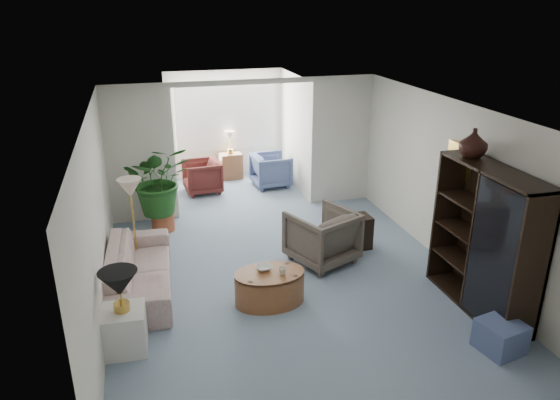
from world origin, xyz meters
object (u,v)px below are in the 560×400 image
object	(u,v)px
coffee_bowl	(264,268)
sunroom_table	(231,166)
framed_picture	(461,161)
sunroom_chair_blue	(271,170)
coffee_table	(270,287)
ottoman	(501,336)
cabinet_urn	(474,143)
plant_pot	(163,222)
side_table_dark	(356,232)
wingback_chair	(322,236)
sunroom_chair_maroon	(202,177)
end_table	(125,330)
entertainment_cabinet	(485,241)
coffee_cup	(282,271)
floor_lamp	(130,188)
sofa	(139,269)
table_lamp	(119,283)

from	to	relation	value
coffee_bowl	sunroom_table	world-z (taller)	sunroom_table
framed_picture	sunroom_chair_blue	xyz separation A→B (m)	(-1.66, 4.33, -1.34)
coffee_table	ottoman	xyz separation A→B (m)	(2.33, -1.71, -0.04)
cabinet_urn	sunroom_chair_blue	distance (m)	5.36
plant_pot	side_table_dark	bearing A→B (deg)	-27.23
wingback_chair	sunroom_chair_maroon	bearing A→B (deg)	-91.68
cabinet_urn	sunroom_table	world-z (taller)	cabinet_urn
end_table	sunroom_table	bearing A→B (deg)	68.32
side_table_dark	cabinet_urn	distance (m)	2.56
side_table_dark	sunroom_chair_blue	size ratio (longest dim) A/B	0.70
end_table	framed_picture	bearing A→B (deg)	9.06
sunroom_chair_blue	entertainment_cabinet	bearing A→B (deg)	-169.07
plant_pot	coffee_cup	bearing A→B (deg)	-64.46
coffee_cup	plant_pot	world-z (taller)	coffee_cup
framed_picture	side_table_dark	bearing A→B (deg)	136.37
floor_lamp	sunroom_table	world-z (taller)	floor_lamp
end_table	floor_lamp	bearing A→B (deg)	85.38
sofa	floor_lamp	size ratio (longest dim) A/B	5.97
sunroom_chair_blue	table_lamp	bearing A→B (deg)	144.92
coffee_cup	cabinet_urn	size ratio (longest dim) A/B	0.29
floor_lamp	plant_pot	bearing A→B (deg)	68.67
ottoman	sunroom_table	bearing A→B (deg)	104.99
sunroom_table	sofa	bearing A→B (deg)	-115.30
end_table	cabinet_urn	distance (m)	4.86
coffee_bowl	sunroom_chair_maroon	bearing A→B (deg)	93.21
end_table	sunroom_table	world-z (taller)	sunroom_table
framed_picture	coffee_cup	distance (m)	2.98
sofa	ottoman	bearing A→B (deg)	-119.03
floor_lamp	coffee_bowl	distance (m)	2.35
table_lamp	floor_lamp	distance (m)	2.17
wingback_chair	plant_pot	xyz separation A→B (m)	(-2.31, 1.85, -0.26)
floor_lamp	side_table_dark	bearing A→B (deg)	-5.80
side_table_dark	ottoman	bearing A→B (deg)	-79.46
cabinet_urn	side_table_dark	bearing A→B (deg)	118.57
sofa	sunroom_table	size ratio (longest dim) A/B	3.69
sunroom_chair_maroon	sunroom_table	bearing A→B (deg)	131.04
framed_picture	plant_pot	distance (m)	5.07
table_lamp	floor_lamp	world-z (taller)	floor_lamp
table_lamp	floor_lamp	size ratio (longest dim) A/B	1.22
table_lamp	floor_lamp	xyz separation A→B (m)	(0.17, 2.14, 0.37)
coffee_bowl	sunroom_table	distance (m)	5.22
coffee_bowl	sunroom_chair_maroon	world-z (taller)	sunroom_chair_maroon
entertainment_cabinet	sunroom_table	distance (m)	6.52
coffee_bowl	side_table_dark	bearing A→B (deg)	31.95
table_lamp	ottoman	xyz separation A→B (m)	(4.19, -1.17, -0.70)
cabinet_urn	sunroom_chair_maroon	bearing A→B (deg)	121.04
sofa	side_table_dark	xyz separation A→B (m)	(3.44, 0.43, -0.04)
cabinet_urn	floor_lamp	bearing A→B (deg)	156.12
ottoman	sunroom_table	distance (m)	7.25
coffee_bowl	end_table	bearing A→B (deg)	-160.52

